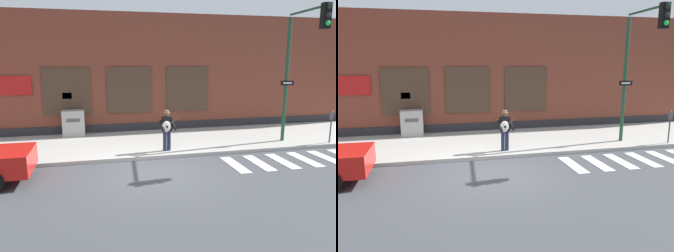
% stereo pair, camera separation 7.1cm
% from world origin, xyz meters
% --- Properties ---
extents(ground_plane, '(160.00, 160.00, 0.00)m').
position_xyz_m(ground_plane, '(0.00, 0.00, 0.00)').
color(ground_plane, '#424449').
extents(sidewalk, '(28.00, 4.71, 0.14)m').
position_xyz_m(sidewalk, '(0.00, 3.93, 0.07)').
color(sidewalk, '#ADAAA3').
rests_on(sidewalk, ground).
extents(building_backdrop, '(28.00, 4.06, 6.02)m').
position_xyz_m(building_backdrop, '(-0.00, 8.27, 3.01)').
color(building_backdrop, brown).
rests_on(building_backdrop, ground).
extents(crosswalk, '(5.20, 1.90, 0.01)m').
position_xyz_m(crosswalk, '(5.46, 0.27, 0.01)').
color(crosswalk, silver).
rests_on(crosswalk, ground).
extents(busker, '(0.74, 0.58, 1.64)m').
position_xyz_m(busker, '(0.98, 2.18, 1.07)').
color(busker, '#1E233D').
rests_on(busker, sidewalk).
extents(traffic_light, '(0.68, 2.82, 5.55)m').
position_xyz_m(traffic_light, '(6.37, 1.66, 3.94)').
color(traffic_light, '#1E472D').
rests_on(traffic_light, sidewalk).
extents(parking_meter, '(0.13, 0.11, 1.44)m').
position_xyz_m(parking_meter, '(8.28, 1.83, 1.09)').
color(parking_meter, '#47474C').
rests_on(parking_meter, sidewalk).
extents(utility_box, '(1.03, 0.64, 1.23)m').
position_xyz_m(utility_box, '(-2.77, 5.83, 0.76)').
color(utility_box, '#ADADA8').
rests_on(utility_box, sidewalk).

